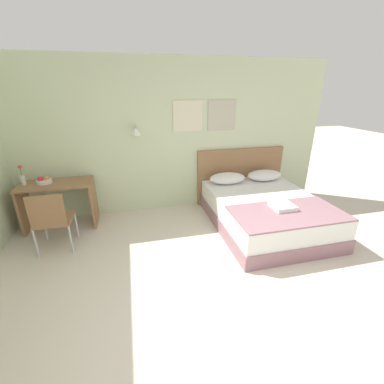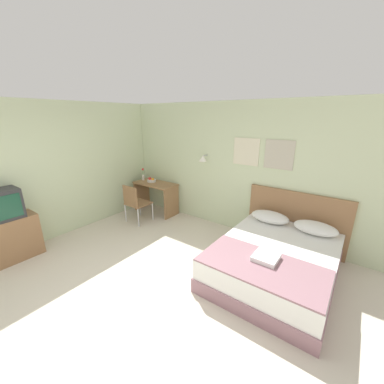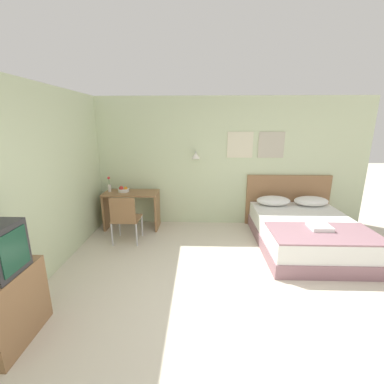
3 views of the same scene
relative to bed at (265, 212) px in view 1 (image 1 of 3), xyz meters
The scene contains 12 objects.
ground_plane 2.32m from the bed, 127.49° to the right, with size 24.00×24.00×0.00m, color beige.
wall_back 2.10m from the bed, 141.06° to the left, with size 5.98×0.31×2.65m.
bed is the anchor object (origin of this frame).
headboard 1.11m from the bed, 90.00° to the left, with size 1.75×0.06×1.08m.
pillow_left 0.94m from the bed, 115.52° to the left, with size 0.67×0.41×0.19m.
pillow_right 0.94m from the bed, 64.48° to the left, with size 0.67×0.41×0.19m.
throw_blanket 0.66m from the bed, 90.00° to the right, with size 1.58×0.83×0.02m.
folded_towel_near_foot 0.56m from the bed, 90.23° to the right, with size 0.32×0.31×0.06m.
desk 3.37m from the bed, 166.64° to the left, with size 1.09×0.54×0.77m.
desk_chair 3.21m from the bed, behind, with size 0.48×0.48×0.89m.
fruit_bowl 3.57m from the bed, 166.80° to the left, with size 0.22×0.22×0.12m.
flower_vase 3.85m from the bed, 167.96° to the left, with size 0.07×0.07×0.32m.
Camera 1 is at (-0.67, -1.58, 2.15)m, focal length 24.00 mm.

